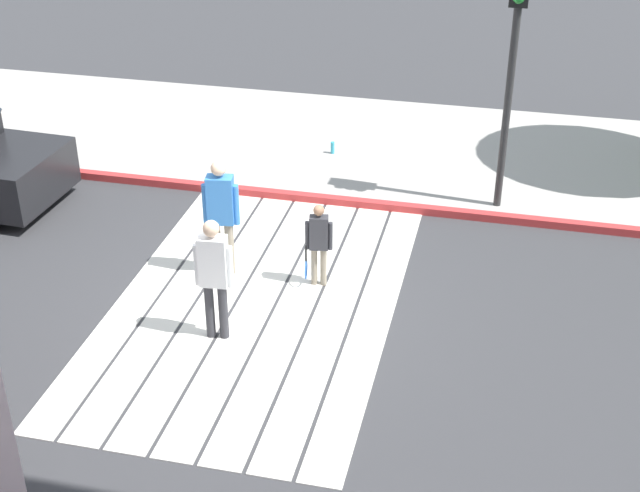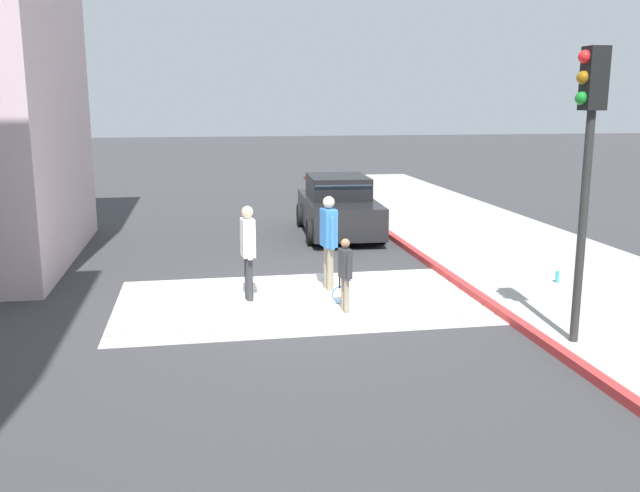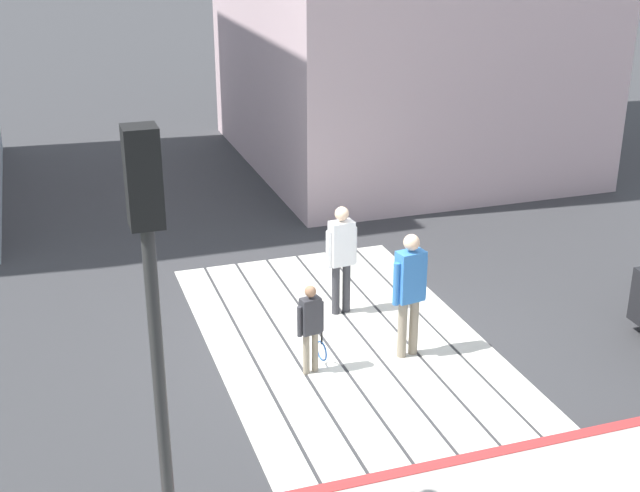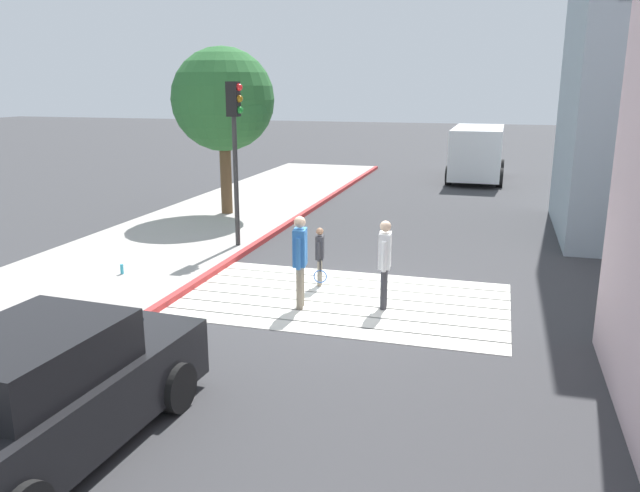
# 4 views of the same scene
# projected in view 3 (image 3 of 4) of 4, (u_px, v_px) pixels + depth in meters

# --- Properties ---
(ground_plane) EXTENTS (120.00, 120.00, 0.00)m
(ground_plane) POSITION_uv_depth(u_px,v_px,m) (344.00, 340.00, 12.44)
(ground_plane) COLOR #38383A
(crosswalk_stripes) EXTENTS (6.40, 3.80, 0.01)m
(crosswalk_stripes) POSITION_uv_depth(u_px,v_px,m) (344.00, 340.00, 12.44)
(crosswalk_stripes) COLOR silver
(crosswalk_stripes) RESTS_ON ground
(curb_painted) EXTENTS (0.16, 40.00, 0.13)m
(curb_painted) POSITION_uv_depth(u_px,v_px,m) (445.00, 467.00, 9.56)
(curb_painted) COLOR #BC3333
(curb_painted) RESTS_ON ground
(traffic_light_corner) EXTENTS (0.39, 0.28, 4.24)m
(traffic_light_corner) POSITION_uv_depth(u_px,v_px,m) (150.00, 266.00, 7.25)
(traffic_light_corner) COLOR #2D2D2D
(traffic_light_corner) RESTS_ON ground
(pedestrian_adult_lead) EXTENTS (0.28, 0.52, 1.80)m
(pedestrian_adult_lead) POSITION_uv_depth(u_px,v_px,m) (410.00, 287.00, 11.64)
(pedestrian_adult_lead) COLOR gray
(pedestrian_adult_lead) RESTS_ON ground
(pedestrian_adult_trailing) EXTENTS (0.25, 0.50, 1.72)m
(pedestrian_adult_trailing) POSITION_uv_depth(u_px,v_px,m) (341.00, 252.00, 12.89)
(pedestrian_adult_trailing) COLOR #333338
(pedestrian_adult_trailing) RESTS_ON ground
(pedestrian_child_with_racket) EXTENTS (0.30, 0.40, 1.27)m
(pedestrian_child_with_racket) POSITION_uv_depth(u_px,v_px,m) (311.00, 325.00, 11.34)
(pedestrian_child_with_racket) COLOR gray
(pedestrian_child_with_racket) RESTS_ON ground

